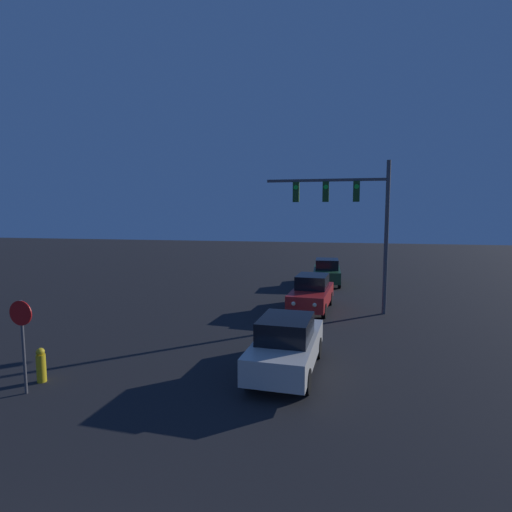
# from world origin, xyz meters

# --- Properties ---
(car_near) EXTENTS (1.84, 4.31, 1.63)m
(car_near) POSITION_xyz_m (1.67, 9.11, 0.80)
(car_near) COLOR beige
(car_near) RESTS_ON ground_plane
(car_mid) EXTENTS (1.93, 4.33, 1.63)m
(car_mid) POSITION_xyz_m (1.85, 16.60, 0.80)
(car_mid) COLOR #B21E1E
(car_mid) RESTS_ON ground_plane
(car_far) EXTENTS (1.78, 4.29, 1.63)m
(car_far) POSITION_xyz_m (2.31, 23.56, 0.80)
(car_far) COLOR #1E4728
(car_far) RESTS_ON ground_plane
(traffic_signal_mast) EXTENTS (5.40, 0.30, 6.75)m
(traffic_signal_mast) POSITION_xyz_m (3.55, 16.54, 4.63)
(traffic_signal_mast) COLOR #4C4C51
(traffic_signal_mast) RESTS_ON ground_plane
(stop_sign) EXTENTS (0.62, 0.07, 2.37)m
(stop_sign) POSITION_xyz_m (-4.51, 6.40, 1.62)
(stop_sign) COLOR #4C4C51
(stop_sign) RESTS_ON ground_plane
(fire_hydrant) EXTENTS (0.24, 0.24, 0.93)m
(fire_hydrant) POSITION_xyz_m (-4.64, 7.10, 0.46)
(fire_hydrant) COLOR gold
(fire_hydrant) RESTS_ON ground_plane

